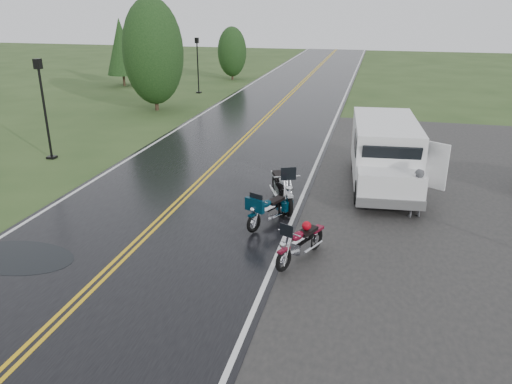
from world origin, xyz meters
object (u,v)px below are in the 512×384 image
(van_white, at_px, (361,171))
(lamp_post_far_left, at_px, (198,66))
(motorcycle_silver, at_px, (289,195))
(person_at_van, at_px, (416,194))
(lamp_post_near_left, at_px, (45,110))
(motorcycle_teal, at_px, (254,215))
(motorcycle_red, at_px, (284,251))

(van_white, distance_m, lamp_post_far_left, 22.24)
(motorcycle_silver, bearing_deg, lamp_post_far_left, 93.59)
(person_at_van, height_order, lamp_post_near_left, lamp_post_near_left)
(motorcycle_silver, height_order, van_white, van_white)
(motorcycle_teal, relative_size, lamp_post_near_left, 0.47)
(lamp_post_near_left, relative_size, lamp_post_far_left, 1.06)
(person_at_van, xyz_separation_m, lamp_post_near_left, (-14.33, 2.79, 1.29))
(motorcycle_teal, distance_m, lamp_post_near_left, 11.21)
(motorcycle_red, xyz_separation_m, lamp_post_far_left, (-10.57, 23.46, 1.33))
(person_at_van, relative_size, lamp_post_near_left, 0.37)
(motorcycle_red, height_order, motorcycle_silver, motorcycle_silver)
(lamp_post_far_left, bearing_deg, motorcycle_teal, -66.49)
(motorcycle_silver, relative_size, lamp_post_far_left, 0.65)
(motorcycle_teal, xyz_separation_m, lamp_post_far_left, (-9.36, 21.53, 1.36))
(motorcycle_teal, height_order, lamp_post_far_left, lamp_post_far_left)
(lamp_post_near_left, bearing_deg, motorcycle_teal, -26.95)
(person_at_van, bearing_deg, motorcycle_red, 28.20)
(motorcycle_silver, relative_size, van_white, 0.43)
(lamp_post_near_left, xyz_separation_m, lamp_post_far_left, (0.54, 16.49, -0.12))
(motorcycle_red, distance_m, lamp_post_near_left, 13.20)
(van_white, distance_m, lamp_post_near_left, 12.86)
(motorcycle_teal, bearing_deg, motorcycle_silver, 84.96)
(van_white, xyz_separation_m, lamp_post_near_left, (-12.65, 2.16, 0.89))
(person_at_van, bearing_deg, lamp_post_near_left, -35.29)
(motorcycle_red, height_order, lamp_post_far_left, lamp_post_far_left)
(motorcycle_teal, xyz_separation_m, van_white, (2.74, 2.88, 0.59))
(motorcycle_red, relative_size, person_at_van, 1.31)
(lamp_post_far_left, bearing_deg, lamp_post_near_left, -91.88)
(person_at_van, bearing_deg, van_white, -44.84)
(motorcycle_teal, relative_size, lamp_post_far_left, 0.50)
(motorcycle_teal, distance_m, motorcycle_silver, 1.52)
(person_at_van, relative_size, lamp_post_far_left, 0.39)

